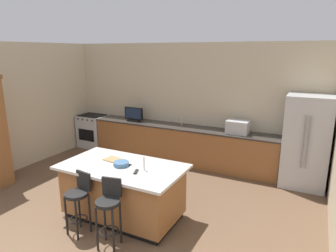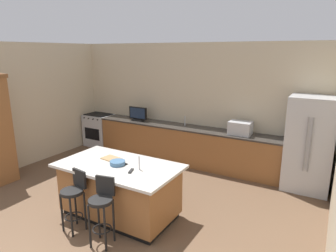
{
  "view_description": "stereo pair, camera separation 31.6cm",
  "coord_description": "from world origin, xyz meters",
  "px_view_note": "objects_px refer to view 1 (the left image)",
  "views": [
    {
      "loc": [
        2.85,
        -1.7,
        2.71
      ],
      "look_at": [
        0.29,
        3.36,
        1.27
      ],
      "focal_mm": 31.69,
      "sensor_mm": 36.0,
      "label": 1
    },
    {
      "loc": [
        3.13,
        -1.55,
        2.71
      ],
      "look_at": [
        0.29,
        3.36,
        1.27
      ],
      "focal_mm": 31.69,
      "sensor_mm": 36.0,
      "label": 2
    }
  ],
  "objects_px": {
    "range_oven": "(93,131)",
    "tv_remote": "(136,172)",
    "tv_monitor": "(134,115)",
    "kitchen_island": "(123,191)",
    "refrigerator": "(306,142)",
    "bar_stool_left": "(79,198)",
    "microwave": "(238,127)",
    "cutting_board": "(114,160)",
    "bar_stool_right": "(109,207)",
    "fruit_bowl": "(121,164)",
    "cell_phone": "(127,166)"
  },
  "relations": [
    {
      "from": "kitchen_island",
      "to": "cutting_board",
      "type": "relative_size",
      "value": 6.19
    },
    {
      "from": "kitchen_island",
      "to": "bar_stool_right",
      "type": "relative_size",
      "value": 2.02
    },
    {
      "from": "tv_remote",
      "to": "refrigerator",
      "type": "bearing_deg",
      "value": 31.07
    },
    {
      "from": "bar_stool_left",
      "to": "fruit_bowl",
      "type": "height_order",
      "value": "fruit_bowl"
    },
    {
      "from": "microwave",
      "to": "kitchen_island",
      "type": "bearing_deg",
      "value": -113.53
    },
    {
      "from": "bar_stool_right",
      "to": "microwave",
      "type": "bearing_deg",
      "value": 63.38
    },
    {
      "from": "kitchen_island",
      "to": "cell_phone",
      "type": "relative_size",
      "value": 13.4
    },
    {
      "from": "kitchen_island",
      "to": "cell_phone",
      "type": "bearing_deg",
      "value": 13.8
    },
    {
      "from": "kitchen_island",
      "to": "microwave",
      "type": "bearing_deg",
      "value": 66.47
    },
    {
      "from": "bar_stool_right",
      "to": "cell_phone",
      "type": "height_order",
      "value": "bar_stool_right"
    },
    {
      "from": "bar_stool_left",
      "to": "cutting_board",
      "type": "distance_m",
      "value": 0.89
    },
    {
      "from": "bar_stool_right",
      "to": "tv_remote",
      "type": "bearing_deg",
      "value": 71.29
    },
    {
      "from": "kitchen_island",
      "to": "bar_stool_left",
      "type": "bearing_deg",
      "value": -115.59
    },
    {
      "from": "cell_phone",
      "to": "range_oven",
      "type": "bearing_deg",
      "value": 144.73
    },
    {
      "from": "cell_phone",
      "to": "cutting_board",
      "type": "distance_m",
      "value": 0.37
    },
    {
      "from": "refrigerator",
      "to": "fruit_bowl",
      "type": "height_order",
      "value": "refrigerator"
    },
    {
      "from": "refrigerator",
      "to": "tv_remote",
      "type": "height_order",
      "value": "refrigerator"
    },
    {
      "from": "range_oven",
      "to": "cutting_board",
      "type": "bearing_deg",
      "value": -43.79
    },
    {
      "from": "bar_stool_left",
      "to": "cutting_board",
      "type": "xyz_separation_m",
      "value": [
        0.06,
        0.82,
        0.35
      ]
    },
    {
      "from": "tv_monitor",
      "to": "bar_stool_left",
      "type": "height_order",
      "value": "tv_monitor"
    },
    {
      "from": "microwave",
      "to": "tv_remote",
      "type": "relative_size",
      "value": 2.82
    },
    {
      "from": "bar_stool_left",
      "to": "cutting_board",
      "type": "height_order",
      "value": "bar_stool_left"
    },
    {
      "from": "tv_remote",
      "to": "cutting_board",
      "type": "distance_m",
      "value": 0.67
    },
    {
      "from": "microwave",
      "to": "tv_monitor",
      "type": "distance_m",
      "value": 2.72
    },
    {
      "from": "cutting_board",
      "to": "tv_remote",
      "type": "bearing_deg",
      "value": -23.4
    },
    {
      "from": "tv_remote",
      "to": "cutting_board",
      "type": "bearing_deg",
      "value": 136.51
    },
    {
      "from": "microwave",
      "to": "cutting_board",
      "type": "xyz_separation_m",
      "value": [
        -1.46,
        -2.6,
        -0.14
      ]
    },
    {
      "from": "refrigerator",
      "to": "cell_phone",
      "type": "xyz_separation_m",
      "value": [
        -2.51,
        -2.64,
        -0.03
      ]
    },
    {
      "from": "bar_stool_right",
      "to": "cutting_board",
      "type": "xyz_separation_m",
      "value": [
        -0.55,
        0.86,
        0.32
      ]
    },
    {
      "from": "refrigerator",
      "to": "tv_monitor",
      "type": "height_order",
      "value": "refrigerator"
    },
    {
      "from": "microwave",
      "to": "bar_stool_right",
      "type": "height_order",
      "value": "microwave"
    },
    {
      "from": "cell_phone",
      "to": "tv_remote",
      "type": "bearing_deg",
      "value": -23.36
    },
    {
      "from": "kitchen_island",
      "to": "bar_stool_left",
      "type": "xyz_separation_m",
      "value": [
        -0.32,
        -0.68,
        0.11
      ]
    },
    {
      "from": "kitchen_island",
      "to": "microwave",
      "type": "height_order",
      "value": "microwave"
    },
    {
      "from": "kitchen_island",
      "to": "fruit_bowl",
      "type": "height_order",
      "value": "fruit_bowl"
    },
    {
      "from": "refrigerator",
      "to": "range_oven",
      "type": "distance_m",
      "value": 5.59
    },
    {
      "from": "range_oven",
      "to": "tv_remote",
      "type": "distance_m",
      "value": 4.41
    },
    {
      "from": "range_oven",
      "to": "tv_monitor",
      "type": "distance_m",
      "value": 1.57
    },
    {
      "from": "cutting_board",
      "to": "fruit_bowl",
      "type": "bearing_deg",
      "value": -30.55
    },
    {
      "from": "fruit_bowl",
      "to": "tv_remote",
      "type": "bearing_deg",
      "value": -17.61
    },
    {
      "from": "refrigerator",
      "to": "bar_stool_left",
      "type": "distance_m",
      "value": 4.45
    },
    {
      "from": "range_oven",
      "to": "bar_stool_left",
      "type": "bearing_deg",
      "value": -52.16
    },
    {
      "from": "refrigerator",
      "to": "fruit_bowl",
      "type": "distance_m",
      "value": 3.74
    },
    {
      "from": "fruit_bowl",
      "to": "tv_remote",
      "type": "relative_size",
      "value": 1.47
    },
    {
      "from": "refrigerator",
      "to": "microwave",
      "type": "bearing_deg",
      "value": 177.13
    },
    {
      "from": "kitchen_island",
      "to": "refrigerator",
      "type": "distance_m",
      "value": 3.75
    },
    {
      "from": "microwave",
      "to": "fruit_bowl",
      "type": "relative_size",
      "value": 1.92
    },
    {
      "from": "fruit_bowl",
      "to": "microwave",
      "type": "bearing_deg",
      "value": 66.49
    },
    {
      "from": "kitchen_island",
      "to": "tv_monitor",
      "type": "xyz_separation_m",
      "value": [
        -1.53,
        2.68,
        0.62
      ]
    },
    {
      "from": "tv_monitor",
      "to": "kitchen_island",
      "type": "bearing_deg",
      "value": -60.3
    }
  ]
}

